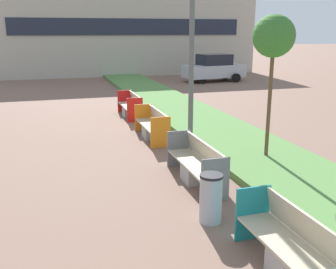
# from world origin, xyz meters

# --- Properties ---
(planter_grass_strip) EXTENTS (2.80, 120.00, 0.18)m
(planter_grass_strip) POSITION_xyz_m (3.20, 12.00, 0.09)
(planter_grass_strip) COLOR #568442
(planter_grass_strip) RESTS_ON ground
(building_backdrop) EXTENTS (20.76, 7.09, 6.71)m
(building_backdrop) POSITION_xyz_m (4.00, 32.65, 3.36)
(building_backdrop) COLOR #B2AD9E
(building_backdrop) RESTS_ON ground
(bench_teal_frame) EXTENTS (0.65, 2.35, 0.94)m
(bench_teal_frame) POSITION_xyz_m (0.94, 3.36, 0.38)
(bench_teal_frame) COLOR #9E9B96
(bench_teal_frame) RESTS_ON ground
(bench_grey_frame) EXTENTS (0.65, 2.38, 0.94)m
(bench_grey_frame) POSITION_xyz_m (0.94, 7.23, 0.38)
(bench_grey_frame) COLOR #9E9B96
(bench_grey_frame) RESTS_ON ground
(bench_orange_frame) EXTENTS (0.65, 2.24, 0.94)m
(bench_orange_frame) POSITION_xyz_m (0.94, 11.22, 0.37)
(bench_orange_frame) COLOR #9E9B96
(bench_orange_frame) RESTS_ON ground
(bench_red_frame) EXTENTS (0.65, 2.11, 0.94)m
(bench_red_frame) POSITION_xyz_m (0.94, 14.76, 0.37)
(bench_red_frame) COLOR #9E9B96
(bench_red_frame) RESTS_ON ground
(litter_bin) EXTENTS (0.43, 0.43, 0.92)m
(litter_bin) POSITION_xyz_m (0.47, 5.29, 0.46)
(litter_bin) COLOR #9EA0A5
(litter_bin) RESTS_ON ground
(sapling_tree_near) EXTENTS (1.07, 1.07, 3.82)m
(sapling_tree_near) POSITION_xyz_m (3.26, 8.06, 3.24)
(sapling_tree_near) COLOR brown
(sapling_tree_near) RESTS_ON ground
(parked_car_distant) EXTENTS (4.42, 2.37, 1.86)m
(parked_car_distant) POSITION_xyz_m (8.82, 24.42, 0.91)
(parked_car_distant) COLOR #B7BABF
(parked_car_distant) RESTS_ON ground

